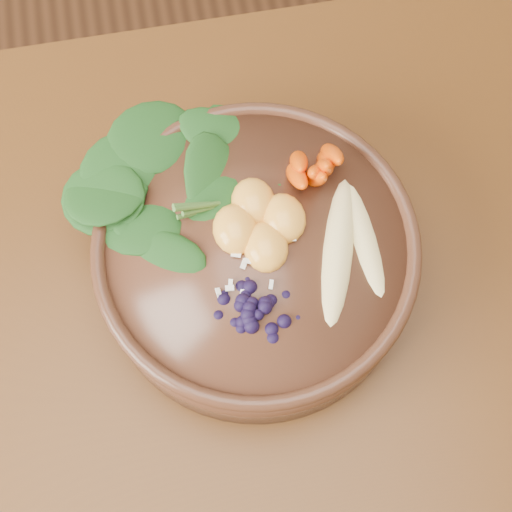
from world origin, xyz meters
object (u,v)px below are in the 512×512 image
(dining_table, at_px, (129,471))
(blueberry_pile, at_px, (256,303))
(mandarin_cluster, at_px, (259,218))
(kale_heap, at_px, (209,169))
(carrot_cluster, at_px, (321,146))
(banana_halves, at_px, (353,239))
(stoneware_bowl, at_px, (256,260))

(dining_table, relative_size, blueberry_pile, 12.32)
(mandarin_cluster, bearing_deg, dining_table, -134.34)
(kale_heap, xyz_separation_m, carrot_cluster, (0.10, -0.00, 0.02))
(dining_table, bearing_deg, carrot_cluster, 43.44)
(banana_halves, relative_size, mandarin_cluster, 1.71)
(banana_halves, distance_m, blueberry_pile, 0.10)
(dining_table, distance_m, mandarin_cluster, 0.29)
(stoneware_bowl, distance_m, carrot_cluster, 0.12)
(dining_table, relative_size, carrot_cluster, 20.63)
(blueberry_pile, bearing_deg, carrot_cluster, 56.98)
(dining_table, bearing_deg, kale_heap, 59.69)
(kale_heap, height_order, carrot_cluster, carrot_cluster)
(mandarin_cluster, bearing_deg, stoneware_bowl, -109.81)
(mandarin_cluster, height_order, blueberry_pile, blueberry_pile)
(carrot_cluster, bearing_deg, mandarin_cluster, -129.81)
(dining_table, bearing_deg, mandarin_cluster, 45.66)
(carrot_cluster, bearing_deg, kale_heap, -169.49)
(stoneware_bowl, height_order, blueberry_pile, blueberry_pile)
(banana_halves, height_order, blueberry_pile, blueberry_pile)
(carrot_cluster, xyz_separation_m, mandarin_cluster, (-0.06, -0.05, -0.02))
(blueberry_pile, bearing_deg, stoneware_bowl, 79.39)
(carrot_cluster, relative_size, mandarin_cluster, 0.87)
(carrot_cluster, height_order, blueberry_pile, carrot_cluster)
(dining_table, xyz_separation_m, blueberry_pile, (0.14, 0.09, 0.19))
(stoneware_bowl, xyz_separation_m, carrot_cluster, (0.07, 0.06, 0.08))
(dining_table, distance_m, kale_heap, 0.31)
(carrot_cluster, bearing_deg, dining_table, -123.08)
(banana_halves, bearing_deg, blueberry_pile, -141.51)
(dining_table, height_order, stoneware_bowl, stoneware_bowl)
(dining_table, height_order, banana_halves, banana_halves)
(kale_heap, bearing_deg, stoneware_bowl, -66.60)
(dining_table, relative_size, kale_heap, 8.69)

